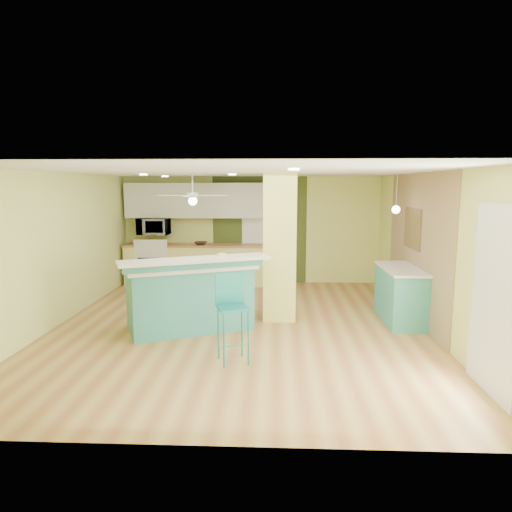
# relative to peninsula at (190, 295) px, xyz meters

# --- Properties ---
(floor) EXTENTS (6.00, 7.00, 0.01)m
(floor) POSITION_rel_peninsula_xyz_m (0.79, 0.15, -0.57)
(floor) COLOR #A06738
(floor) RESTS_ON ground
(ceiling) EXTENTS (6.00, 7.00, 0.01)m
(ceiling) POSITION_rel_peninsula_xyz_m (0.79, 0.15, 1.94)
(ceiling) COLOR white
(ceiling) RESTS_ON wall_back
(wall_back) EXTENTS (6.00, 0.01, 2.50)m
(wall_back) POSITION_rel_peninsula_xyz_m (0.79, 3.65, 0.69)
(wall_back) COLOR #DEE57A
(wall_back) RESTS_ON floor
(wall_front) EXTENTS (6.00, 0.01, 2.50)m
(wall_front) POSITION_rel_peninsula_xyz_m (0.79, -3.36, 0.69)
(wall_front) COLOR #DEE57A
(wall_front) RESTS_ON floor
(wall_left) EXTENTS (0.01, 7.00, 2.50)m
(wall_left) POSITION_rel_peninsula_xyz_m (-2.22, 0.15, 0.69)
(wall_left) COLOR #DEE57A
(wall_left) RESTS_ON floor
(wall_right) EXTENTS (0.01, 7.00, 2.50)m
(wall_right) POSITION_rel_peninsula_xyz_m (3.79, 0.15, 0.69)
(wall_right) COLOR #DEE57A
(wall_right) RESTS_ON floor
(wood_panel) EXTENTS (0.02, 3.40, 2.50)m
(wood_panel) POSITION_rel_peninsula_xyz_m (3.78, 0.75, 0.69)
(wood_panel) COLOR #8E7151
(wood_panel) RESTS_ON floor
(olive_accent) EXTENTS (2.20, 0.02, 2.50)m
(olive_accent) POSITION_rel_peninsula_xyz_m (0.99, 3.64, 0.69)
(olive_accent) COLOR #414F1F
(olive_accent) RESTS_ON floor
(interior_door) EXTENTS (0.82, 0.05, 2.00)m
(interior_door) POSITION_rel_peninsula_xyz_m (0.99, 3.61, 0.44)
(interior_door) COLOR white
(interior_door) RESTS_ON floor
(french_door) EXTENTS (0.04, 1.08, 2.10)m
(french_door) POSITION_rel_peninsula_xyz_m (3.76, -2.15, 0.49)
(french_door) COLOR white
(french_door) RESTS_ON floor
(column) EXTENTS (0.55, 0.55, 2.50)m
(column) POSITION_rel_peninsula_xyz_m (1.44, 0.65, 0.69)
(column) COLOR #D8DD66
(column) RESTS_ON floor
(kitchen_run) EXTENTS (3.25, 0.63, 0.94)m
(kitchen_run) POSITION_rel_peninsula_xyz_m (-0.51, 3.35, -0.09)
(kitchen_run) COLOR #EBE67B
(kitchen_run) RESTS_ON floor
(stove) EXTENTS (0.76, 0.66, 1.08)m
(stove) POSITION_rel_peninsula_xyz_m (-1.46, 3.34, -0.10)
(stove) COLOR silver
(stove) RESTS_ON floor
(upper_cabinets) EXTENTS (3.20, 0.34, 0.80)m
(upper_cabinets) POSITION_rel_peninsula_xyz_m (-0.51, 3.47, 1.39)
(upper_cabinets) COLOR silver
(upper_cabinets) RESTS_ON wall_back
(microwave) EXTENTS (0.70, 0.48, 0.39)m
(microwave) POSITION_rel_peninsula_xyz_m (-1.46, 3.35, 0.79)
(microwave) COLOR silver
(microwave) RESTS_ON wall_back
(ceiling_fan) EXTENTS (1.41, 1.41, 0.61)m
(ceiling_fan) POSITION_rel_peninsula_xyz_m (-0.31, 2.15, 1.52)
(ceiling_fan) COLOR white
(ceiling_fan) RESTS_ON ceiling
(pendant_lamp) EXTENTS (0.14, 0.14, 0.69)m
(pendant_lamp) POSITION_rel_peninsula_xyz_m (3.44, 0.90, 1.32)
(pendant_lamp) COLOR silver
(pendant_lamp) RESTS_ON ceiling
(wall_decor) EXTENTS (0.03, 0.90, 0.70)m
(wall_decor) POSITION_rel_peninsula_xyz_m (3.75, 0.95, 0.99)
(wall_decor) COLOR brown
(wall_decor) RESTS_ON wood_panel
(peninsula) EXTENTS (2.43, 1.96, 1.21)m
(peninsula) POSITION_rel_peninsula_xyz_m (0.00, 0.00, 0.00)
(peninsula) COLOR teal
(peninsula) RESTS_ON floor
(bar_stool) EXTENTS (0.49, 0.49, 1.16)m
(bar_stool) POSITION_rel_peninsula_xyz_m (0.80, -1.33, 0.21)
(bar_stool) COLOR #1D7982
(bar_stool) RESTS_ON floor
(side_counter) EXTENTS (0.61, 1.44, 0.93)m
(side_counter) POSITION_rel_peninsula_xyz_m (3.49, 0.55, -0.09)
(side_counter) COLOR teal
(side_counter) RESTS_ON floor
(fruit_bowl) EXTENTS (0.32, 0.32, 0.07)m
(fruit_bowl) POSITION_rel_peninsula_xyz_m (-0.35, 3.28, 0.41)
(fruit_bowl) COLOR #3B2318
(fruit_bowl) RESTS_ON kitchen_run
(canister) EXTENTS (0.15, 0.15, 0.19)m
(canister) POSITION_rel_peninsula_xyz_m (0.53, -0.11, 0.59)
(canister) COLOR yellow
(canister) RESTS_ON peninsula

